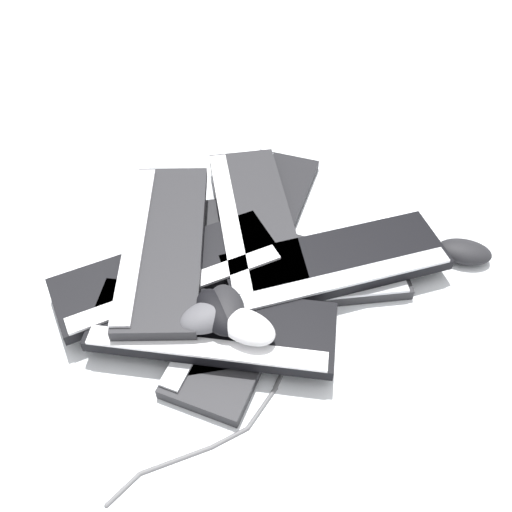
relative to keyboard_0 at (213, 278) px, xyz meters
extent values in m
plane|color=silver|center=(-0.10, -0.08, -0.01)|extent=(3.20, 3.20, 0.00)
cube|color=#232326|center=(0.00, 0.00, 0.00)|extent=(0.24, 0.46, 0.02)
cube|color=silver|center=(-0.05, -0.01, 0.01)|extent=(0.13, 0.42, 0.01)
cube|color=#232326|center=(-0.07, 0.08, 0.00)|extent=(0.29, 0.46, 0.02)
cube|color=#B2B5BA|center=(-0.02, 0.06, 0.01)|extent=(0.18, 0.41, 0.01)
cube|color=#232326|center=(-0.17, -0.01, 0.00)|extent=(0.46, 0.21, 0.02)
cube|color=#B2B5BA|center=(-0.17, 0.05, 0.01)|extent=(0.42, 0.10, 0.01)
cube|color=black|center=(-0.09, -0.18, 0.00)|extent=(0.27, 0.46, 0.02)
cube|color=silver|center=(-0.04, -0.19, 0.01)|extent=(0.15, 0.41, 0.01)
cube|color=black|center=(0.09, 0.01, 0.03)|extent=(0.46, 0.34, 0.02)
cube|color=silver|center=(0.06, 0.06, 0.04)|extent=(0.39, 0.23, 0.01)
cube|color=black|center=(-0.24, -0.02, 0.03)|extent=(0.46, 0.28, 0.02)
cube|color=#B2B5BA|center=(-0.26, 0.03, 0.04)|extent=(0.41, 0.17, 0.01)
cube|color=#232326|center=(0.10, -0.03, 0.06)|extent=(0.17, 0.45, 0.02)
cube|color=silver|center=(0.15, -0.03, 0.07)|extent=(0.06, 0.42, 0.01)
cube|color=black|center=(-0.01, 0.14, 0.03)|extent=(0.45, 0.19, 0.02)
cube|color=silver|center=(-0.01, 0.20, 0.04)|extent=(0.42, 0.08, 0.01)
cube|color=#232326|center=(-0.08, -0.14, 0.03)|extent=(0.23, 0.46, 0.02)
cube|color=silver|center=(-0.02, -0.13, 0.04)|extent=(0.12, 0.42, 0.01)
ellipsoid|color=black|center=(-0.52, -0.08, 0.01)|extent=(0.12, 0.09, 0.04)
ellipsoid|color=black|center=(-0.02, 0.13, 0.07)|extent=(0.11, 0.13, 0.04)
ellipsoid|color=silver|center=(-0.07, 0.16, 0.07)|extent=(0.13, 0.11, 0.04)
ellipsoid|color=#4C4C51|center=(-0.01, 0.14, 0.07)|extent=(0.13, 0.11, 0.04)
ellipsoid|color=black|center=(-0.04, 0.13, 0.07)|extent=(0.09, 0.12, 0.04)
cylinder|color=#59595B|center=(-0.36, -0.03, -0.01)|extent=(0.09, 0.02, 0.01)
cylinder|color=#59595B|center=(-0.28, -0.04, -0.01)|extent=(0.07, 0.04, 0.01)
cylinder|color=#59595B|center=(-0.22, -0.06, -0.01)|extent=(0.05, 0.02, 0.01)
cylinder|color=#59595B|center=(-0.17, -0.01, -0.01)|extent=(0.05, 0.09, 0.01)
cylinder|color=#59595B|center=(-0.16, 0.09, -0.01)|extent=(0.02, 0.11, 0.01)
cylinder|color=#59595B|center=(-0.14, 0.19, -0.01)|extent=(0.04, 0.09, 0.01)
cylinder|color=#59595B|center=(-0.10, 0.27, -0.01)|extent=(0.05, 0.08, 0.01)
cylinder|color=#59595B|center=(-0.05, 0.33, -0.01)|extent=(0.06, 0.04, 0.01)
cylinder|color=#59595B|center=(0.03, 0.37, -0.01)|extent=(0.11, 0.05, 0.01)
cylinder|color=#59595B|center=(0.10, 0.42, -0.01)|extent=(0.05, 0.05, 0.01)
sphere|color=#59595B|center=(-0.40, -0.03, -0.01)|extent=(0.01, 0.01, 0.01)
sphere|color=#59595B|center=(-0.31, -0.03, -0.01)|extent=(0.01, 0.01, 0.01)
sphere|color=#59595B|center=(-0.24, -0.06, -0.01)|extent=(0.01, 0.01, 0.01)
sphere|color=#59595B|center=(-0.19, -0.05, -0.01)|extent=(0.01, 0.01, 0.01)
sphere|color=#59595B|center=(-0.15, 0.04, -0.01)|extent=(0.01, 0.01, 0.01)
sphere|color=#59595B|center=(-0.16, 0.15, -0.01)|extent=(0.01, 0.01, 0.01)
sphere|color=#59595B|center=(-0.13, 0.24, -0.01)|extent=(0.01, 0.01, 0.01)
sphere|color=#59595B|center=(-0.08, 0.31, -0.01)|extent=(0.01, 0.01, 0.01)
sphere|color=#59595B|center=(-0.02, 0.35, -0.01)|extent=(0.01, 0.01, 0.01)
sphere|color=#59595B|center=(0.08, 0.39, -0.01)|extent=(0.01, 0.01, 0.01)
sphere|color=#59595B|center=(0.13, 0.44, -0.01)|extent=(0.01, 0.01, 0.01)
cylinder|color=#59595B|center=(0.11, 0.09, -0.01)|extent=(0.10, 0.04, 0.01)
cylinder|color=#59595B|center=(0.01, 0.10, -0.01)|extent=(0.12, 0.04, 0.01)
cylinder|color=#59595B|center=(-0.07, 0.02, -0.01)|extent=(0.04, 0.11, 0.01)
cylinder|color=#59595B|center=(-0.14, -0.05, -0.01)|extent=(0.11, 0.05, 0.01)
cylinder|color=#59595B|center=(-0.23, -0.07, -0.01)|extent=(0.08, 0.01, 0.01)
cylinder|color=#59595B|center=(-0.29, -0.08, -0.01)|extent=(0.05, 0.03, 0.01)
cylinder|color=#59595B|center=(-0.35, -0.08, -0.01)|extent=(0.06, 0.03, 0.01)
sphere|color=#59595B|center=(0.16, 0.08, -0.01)|extent=(0.01, 0.01, 0.01)
sphere|color=#59595B|center=(0.06, 0.11, -0.01)|extent=(0.01, 0.01, 0.01)
sphere|color=#59595B|center=(-0.05, 0.08, -0.01)|extent=(0.01, 0.01, 0.01)
sphere|color=#59595B|center=(-0.09, -0.03, -0.01)|extent=(0.01, 0.01, 0.01)
sphere|color=#59595B|center=(-0.19, -0.07, -0.01)|extent=(0.01, 0.01, 0.01)
sphere|color=#59595B|center=(-0.27, -0.07, -0.01)|extent=(0.01, 0.01, 0.01)
sphere|color=#59595B|center=(-0.32, -0.09, -0.01)|extent=(0.01, 0.01, 0.01)
sphere|color=#59595B|center=(-0.38, -0.07, -0.01)|extent=(0.01, 0.01, 0.01)
camera|label=1|loc=(-0.11, 0.73, 0.87)|focal=40.00mm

